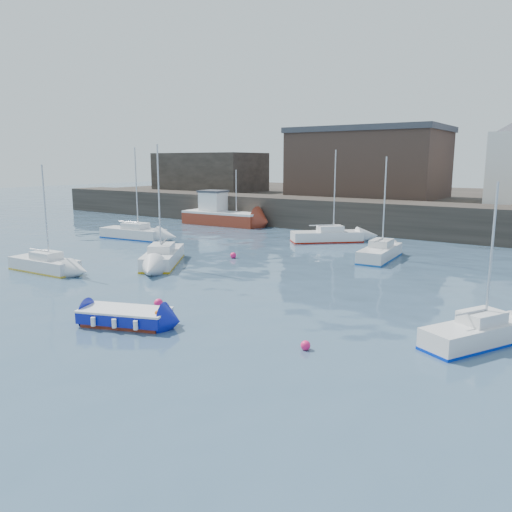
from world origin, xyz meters
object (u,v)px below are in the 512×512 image
Objects in this scene: blue_dinghy at (125,316)px; buoy_near at (159,307)px; sailboat_b at (163,257)px; sailboat_c at (477,333)px; buoy_mid at (305,350)px; buoy_far at (233,258)px; fishing_boat at (221,214)px; sailboat_e at (133,233)px; sailboat_f at (380,252)px; sailboat_h at (327,236)px; sailboat_a at (45,264)px.

blue_dinghy is 9.46× the size of buoy_near.
sailboat_b reaches higher than sailboat_c.
buoy_mid is at bearing -141.38° from sailboat_c.
sailboat_b is at bearing -121.24° from buoy_far.
fishing_boat is (-17.56, 28.84, 0.74)m from blue_dinghy.
sailboat_e is 1.12× the size of sailboat_f.
sailboat_f is at bearing 8.34° from sailboat_e.
sailboat_e is 16.95m from sailboat_h.
sailboat_a is at bearing 173.02° from buoy_mid.
sailboat_f is at bearing 31.57° from buoy_far.
sailboat_e is 29.27m from buoy_mid.
sailboat_e is (-5.60, 12.30, 0.05)m from sailboat_a.
buoy_mid is at bearing -30.18° from sailboat_e.
sailboat_b is 14.93m from sailboat_f.
buoy_far is (-5.06, 14.29, -0.40)m from blue_dinghy.
sailboat_h is 21.17× the size of buoy_mid.
sailboat_a is (5.42, -24.61, -0.67)m from fishing_boat.
sailboat_a is 0.83× the size of sailboat_e.
fishing_boat is 1.18× the size of sailboat_h.
blue_dinghy is at bearing -52.43° from sailboat_b.
sailboat_b is 20.69m from sailboat_c.
buoy_far is (-17.66, 8.45, -0.46)m from sailboat_c.
sailboat_h is (14.71, -4.21, -0.63)m from fishing_boat.
sailboat_h is (-6.53, 4.96, 0.00)m from sailboat_f.
sailboat_h is 10.58m from buoy_far.
buoy_far is (2.61, 4.31, -0.51)m from sailboat_b.
blue_dinghy is 13.88m from sailboat_c.
sailboat_c is 19.58m from buoy_far.
sailboat_h is at bearing 71.75° from sailboat_b.
blue_dinghy is 0.57× the size of sailboat_f.
sailboat_a is 18.11× the size of buoy_mid.
buoy_near is (16.81, -26.16, -1.13)m from fishing_boat.
sailboat_e reaches higher than sailboat_h.
fishing_boat is 12.33m from sailboat_e.
sailboat_a reaches higher than buoy_mid.
sailboat_c is 24.32m from sailboat_h.
sailboat_h is 22.06m from buoy_near.
sailboat_e reaches higher than sailboat_b.
sailboat_f is (21.42, 3.14, -0.02)m from sailboat_e.
sailboat_e reaches higher than buoy_mid.
blue_dinghy is 9.40× the size of buoy_far.
sailboat_h is at bearing 95.46° from buoy_near.
sailboat_c is at bearing -25.58° from buoy_far.
sailboat_b is at bearing 133.48° from buoy_near.
sailboat_h reaches higher than blue_dinghy.
sailboat_b reaches higher than fishing_boat.
sailboat_e is at bearing -151.45° from sailboat_h.
sailboat_h is (4.83, 14.65, -0.01)m from sailboat_b.
sailboat_b reaches higher than buoy_near.
buoy_mid is at bearing -47.09° from fishing_boat.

